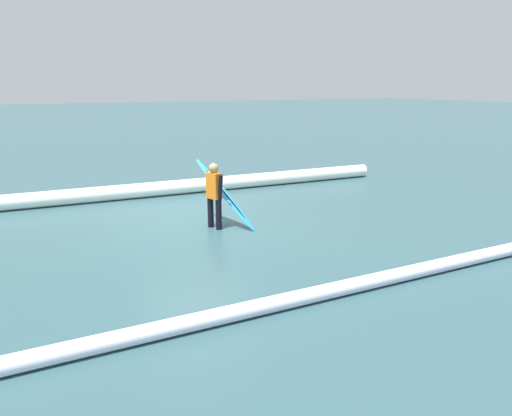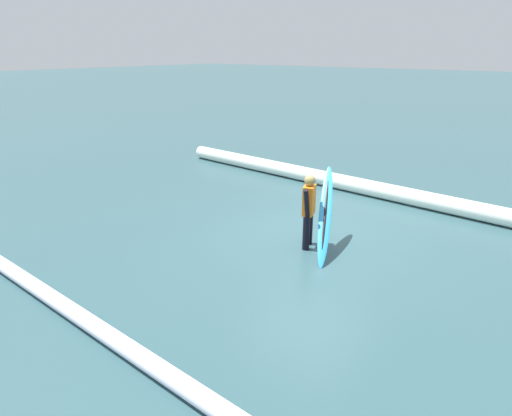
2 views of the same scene
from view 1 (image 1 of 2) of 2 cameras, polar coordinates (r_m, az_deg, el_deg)
The scene contains 5 objects.
ground_plane at distance 11.57m, azimuth -7.25°, elevation -1.81°, with size 163.10×163.10×0.00m, color #2F5056.
surfer at distance 10.94m, azimuth -4.99°, elevation 1.86°, with size 0.30×0.55×1.51m.
surfboard at distance 11.18m, azimuth -3.70°, elevation 1.64°, with size 1.00×1.67×1.52m.
wave_crest_foreground at distance 14.62m, azimuth -10.45°, elevation 2.34°, with size 0.43×0.43×14.43m, color white.
wave_crest_midground at distance 7.25m, azimuth 3.99°, elevation -10.87°, with size 0.24×0.24×21.22m, color white.
Camera 1 is at (3.77, 10.46, 3.22)m, focal length 33.68 mm.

